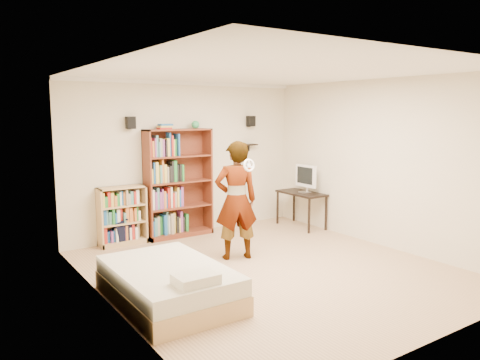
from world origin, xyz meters
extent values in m
cube|color=tan|center=(0.00, 0.00, 0.00)|extent=(4.50, 5.00, 0.01)
cube|color=beige|center=(0.00, 2.50, 1.35)|extent=(4.50, 0.02, 2.70)
cube|color=beige|center=(0.00, -2.50, 1.35)|extent=(4.50, 0.02, 2.70)
cube|color=beige|center=(-2.25, 0.00, 1.35)|extent=(0.02, 5.00, 2.70)
cube|color=beige|center=(2.25, 0.00, 1.35)|extent=(0.02, 5.00, 2.70)
cube|color=white|center=(0.00, 0.00, 2.70)|extent=(4.50, 5.00, 0.02)
cube|color=white|center=(0.00, 2.47, 2.67)|extent=(4.50, 0.06, 0.06)
cube|color=white|center=(0.00, -2.47, 2.67)|extent=(4.50, 0.06, 0.06)
cube|color=white|center=(-2.22, 0.00, 2.67)|extent=(0.06, 5.00, 0.06)
cube|color=white|center=(2.22, 0.00, 2.67)|extent=(0.06, 5.00, 0.06)
cube|color=black|center=(-1.05, 2.40, 2.00)|extent=(0.14, 0.12, 0.20)
cube|color=black|center=(1.35, 2.40, 2.00)|extent=(0.14, 0.12, 0.20)
cube|color=black|center=(1.35, 2.41, 1.55)|extent=(0.25, 0.16, 0.02)
imported|color=black|center=(-0.11, 0.71, 0.88)|extent=(0.74, 0.60, 1.76)
torus|color=white|center=(-0.11, 0.38, 1.43)|extent=(0.19, 0.07, 0.19)
camera|label=1|loc=(-3.85, -4.95, 2.17)|focal=35.00mm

